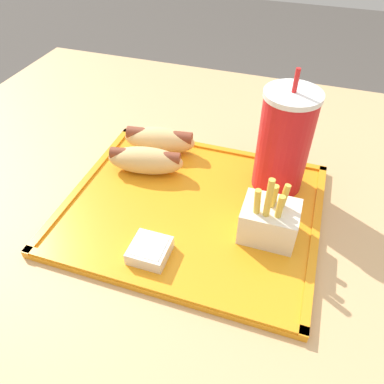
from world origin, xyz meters
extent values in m
cube|color=tan|center=(0.00, 0.00, 0.38)|extent=(1.26, 1.05, 0.76)
cube|color=orange|center=(-0.03, 0.00, 0.77)|extent=(0.40, 0.33, 0.01)
cube|color=orange|center=(-0.03, -0.16, 0.77)|extent=(0.40, 0.01, 0.00)
cube|color=orange|center=(-0.03, 0.16, 0.77)|extent=(0.40, 0.01, 0.00)
cube|color=orange|center=(-0.22, 0.00, 0.77)|extent=(0.01, 0.33, 0.00)
cube|color=orange|center=(0.16, 0.00, 0.77)|extent=(0.01, 0.33, 0.00)
cylinder|color=red|center=(0.09, 0.10, 0.85)|extent=(0.08, 0.08, 0.16)
cylinder|color=white|center=(0.09, 0.10, 0.94)|extent=(0.09, 0.09, 0.01)
cylinder|color=red|center=(0.09, 0.10, 0.96)|extent=(0.01, 0.01, 0.03)
ellipsoid|color=#DBB270|center=(-0.13, 0.12, 0.79)|extent=(0.14, 0.07, 0.05)
cylinder|color=brown|center=(-0.13, 0.12, 0.81)|extent=(0.12, 0.04, 0.02)
ellipsoid|color=#DBB270|center=(-0.13, 0.06, 0.79)|extent=(0.14, 0.07, 0.05)
cylinder|color=brown|center=(-0.13, 0.06, 0.81)|extent=(0.12, 0.04, 0.02)
cube|color=silver|center=(0.09, -0.02, 0.80)|extent=(0.08, 0.06, 0.06)
cylinder|color=gold|center=(0.09, -0.02, 0.83)|extent=(0.01, 0.01, 0.06)
cylinder|color=gold|center=(0.11, -0.01, 0.83)|extent=(0.02, 0.02, 0.07)
cylinder|color=gold|center=(0.09, -0.01, 0.83)|extent=(0.01, 0.01, 0.06)
cylinder|color=gold|center=(0.08, -0.04, 0.83)|extent=(0.02, 0.01, 0.07)
cylinder|color=gold|center=(0.09, -0.04, 0.84)|extent=(0.01, 0.01, 0.09)
cylinder|color=gold|center=(0.10, -0.03, 0.83)|extent=(0.01, 0.01, 0.07)
cube|color=silver|center=(-0.06, -0.11, 0.78)|extent=(0.05, 0.05, 0.02)
cube|color=white|center=(-0.06, -0.11, 0.79)|extent=(0.04, 0.04, 0.00)
camera|label=1|loc=(0.10, -0.41, 1.19)|focal=35.00mm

